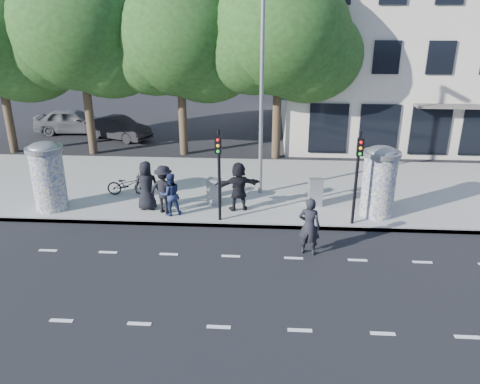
# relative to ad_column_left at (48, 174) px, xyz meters

# --- Properties ---
(ground) EXTENTS (120.00, 120.00, 0.00)m
(ground) POSITION_rel_ad_column_left_xyz_m (7.20, -4.50, -1.54)
(ground) COLOR black
(ground) RESTS_ON ground
(sidewalk) EXTENTS (40.00, 8.00, 0.15)m
(sidewalk) POSITION_rel_ad_column_left_xyz_m (7.20, 3.00, -1.46)
(sidewalk) COLOR gray
(sidewalk) RESTS_ON ground
(curb) EXTENTS (40.00, 0.10, 0.16)m
(curb) POSITION_rel_ad_column_left_xyz_m (7.20, -0.95, -1.46)
(curb) COLOR slate
(curb) RESTS_ON ground
(lane_dash_near) EXTENTS (32.00, 0.12, 0.01)m
(lane_dash_near) POSITION_rel_ad_column_left_xyz_m (7.20, -6.70, -1.53)
(lane_dash_near) COLOR silver
(lane_dash_near) RESTS_ON ground
(lane_dash_far) EXTENTS (32.00, 0.12, 0.01)m
(lane_dash_far) POSITION_rel_ad_column_left_xyz_m (7.20, -3.10, -1.53)
(lane_dash_far) COLOR silver
(lane_dash_far) RESTS_ON ground
(ad_column_left) EXTENTS (1.36, 1.36, 2.65)m
(ad_column_left) POSITION_rel_ad_column_left_xyz_m (0.00, 0.00, 0.00)
(ad_column_left) COLOR beige
(ad_column_left) RESTS_ON sidewalk
(ad_column_right) EXTENTS (1.36, 1.36, 2.65)m
(ad_column_right) POSITION_rel_ad_column_left_xyz_m (12.40, 0.20, 0.00)
(ad_column_right) COLOR beige
(ad_column_right) RESTS_ON sidewalk
(traffic_pole_near) EXTENTS (0.22, 0.31, 3.40)m
(traffic_pole_near) POSITION_rel_ad_column_left_xyz_m (6.60, -0.71, 0.69)
(traffic_pole_near) COLOR black
(traffic_pole_near) RESTS_ON sidewalk
(traffic_pole_far) EXTENTS (0.22, 0.31, 3.40)m
(traffic_pole_far) POSITION_rel_ad_column_left_xyz_m (11.40, -0.71, 0.69)
(traffic_pole_far) COLOR black
(traffic_pole_far) RESTS_ON sidewalk
(street_lamp) EXTENTS (0.25, 0.93, 8.00)m
(street_lamp) POSITION_rel_ad_column_left_xyz_m (8.00, 2.13, 3.26)
(street_lamp) COLOR slate
(street_lamp) RESTS_ON sidewalk
(tree_mid_left) EXTENTS (7.20, 7.20, 9.57)m
(tree_mid_left) POSITION_rel_ad_column_left_xyz_m (-1.30, 8.00, 4.96)
(tree_mid_left) COLOR #38281C
(tree_mid_left) RESTS_ON ground
(tree_near_left) EXTENTS (6.80, 6.80, 8.97)m
(tree_near_left) POSITION_rel_ad_column_left_xyz_m (3.70, 8.20, 4.53)
(tree_near_left) COLOR #38281C
(tree_near_left) RESTS_ON ground
(tree_center) EXTENTS (7.00, 7.00, 9.30)m
(tree_center) POSITION_rel_ad_column_left_xyz_m (8.70, 7.80, 4.77)
(tree_center) COLOR #38281C
(tree_center) RESTS_ON ground
(building) EXTENTS (20.30, 15.85, 12.00)m
(building) POSITION_rel_ad_column_left_xyz_m (19.20, 15.49, 4.46)
(building) COLOR beige
(building) RESTS_ON ground
(ped_a) EXTENTS (0.98, 0.68, 1.91)m
(ped_a) POSITION_rel_ad_column_left_xyz_m (3.71, 0.18, -0.43)
(ped_a) COLOR black
(ped_a) RESTS_ON sidewalk
(ped_c) EXTENTS (0.97, 0.87, 1.63)m
(ped_c) POSITION_rel_ad_column_left_xyz_m (4.72, -0.29, -0.57)
(ped_c) COLOR #1F294E
(ped_c) RESTS_ON sidewalk
(ped_d) EXTENTS (1.34, 1.01, 1.85)m
(ped_d) POSITION_rel_ad_column_left_xyz_m (4.44, -0.07, -0.46)
(ped_d) COLOR black
(ped_d) RESTS_ON sidewalk
(ped_f) EXTENTS (1.87, 1.04, 1.90)m
(ped_f) POSITION_rel_ad_column_left_xyz_m (7.22, 0.34, -0.44)
(ped_f) COLOR black
(ped_f) RESTS_ON sidewalk
(man_road) EXTENTS (0.80, 0.63, 1.92)m
(man_road) POSITION_rel_ad_column_left_xyz_m (9.67, -2.74, -0.58)
(man_road) COLOR black
(man_road) RESTS_ON ground
(bicycle) EXTENTS (0.75, 1.73, 0.88)m
(bicycle) POSITION_rel_ad_column_left_xyz_m (2.51, 1.63, -0.95)
(bicycle) COLOR black
(bicycle) RESTS_ON sidewalk
(cabinet_left) EXTENTS (0.58, 0.47, 1.05)m
(cabinet_left) POSITION_rel_ad_column_left_xyz_m (6.22, 0.85, -0.86)
(cabinet_left) COLOR gray
(cabinet_left) RESTS_ON sidewalk
(cabinet_right) EXTENTS (0.56, 0.43, 1.10)m
(cabinet_right) POSITION_rel_ad_column_left_xyz_m (10.19, 0.94, -0.84)
(cabinet_right) COLOR gray
(cabinet_right) RESTS_ON sidewalk
(car_left) EXTENTS (2.15, 4.76, 1.58)m
(car_left) POSITION_rel_ad_column_left_xyz_m (-4.19, 12.42, -0.75)
(car_left) COLOR #53565A
(car_left) RESTS_ON ground
(car_mid) EXTENTS (3.01, 4.39, 1.37)m
(car_mid) POSITION_rel_ad_column_left_xyz_m (-0.83, 11.11, -0.85)
(car_mid) COLOR black
(car_mid) RESTS_ON ground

